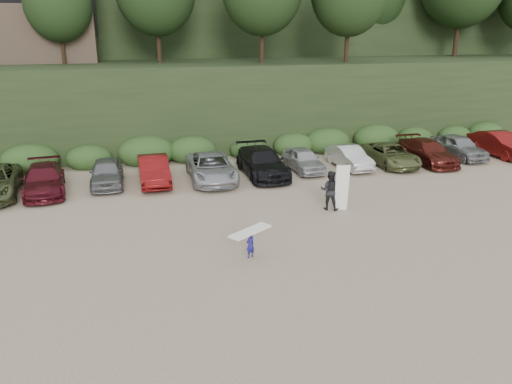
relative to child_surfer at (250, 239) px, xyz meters
name	(u,v)px	position (x,y,z in m)	size (l,w,h in m)	color
ground	(302,241)	(2.47, 0.89, -0.76)	(120.00, 120.00, 0.00)	tan
parked_cars	(235,165)	(1.93, 10.81, -0.01)	(39.53, 5.90, 1.63)	silver
child_surfer	(250,239)	(0.00, 0.00, 0.00)	(1.85, 1.45, 1.12)	navy
adult_surfer	(331,190)	(5.12, 4.14, 0.22)	(1.41, 1.12, 2.28)	black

